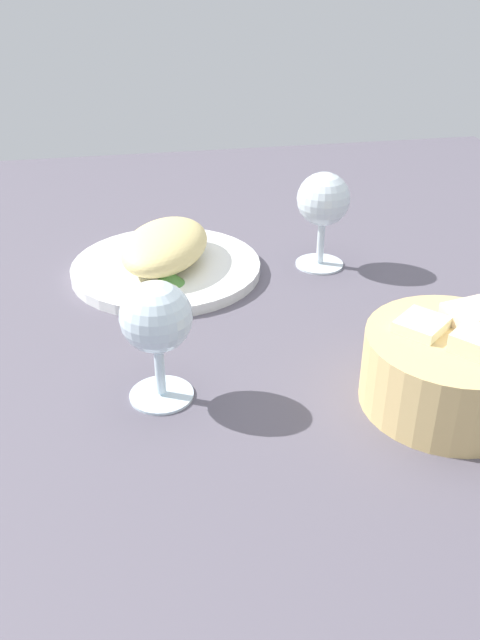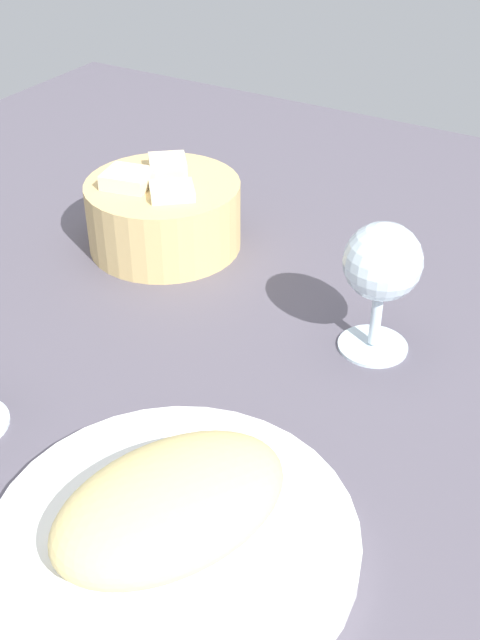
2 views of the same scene
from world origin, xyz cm
name	(u,v)px [view 2 (image 2 of 2)]	position (x,y,z in cm)	size (l,w,h in cm)	color
ground_plane	(217,423)	(0.00, 0.00, -1.00)	(140.00, 140.00, 2.00)	#544F5B
plate	(173,537)	(-12.82, -4.55, 0.70)	(25.43, 25.43, 1.40)	white
omelette	(171,504)	(-12.82, -4.55, 3.97)	(16.80, 10.66, 5.14)	#E4CD82
lettuce_garnish	(219,467)	(-6.92, -4.59, 2.29)	(3.86, 3.86, 1.78)	#4B8639
bread_basket	(163,212)	(20.98, 19.84, 4.06)	(16.72, 16.72, 9.16)	tan
wine_glass_near	(382,269)	(15.04, -7.53, 8.43)	(6.92, 6.92, 12.57)	silver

